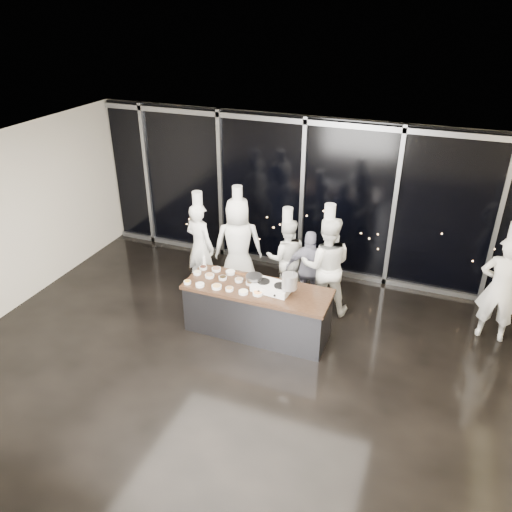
# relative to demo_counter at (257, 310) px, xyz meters

# --- Properties ---
(ground) EXTENTS (9.00, 9.00, 0.00)m
(ground) POSITION_rel_demo_counter_xyz_m (0.00, -0.90, -0.45)
(ground) COLOR black
(ground) RESTS_ON ground
(room_shell) EXTENTS (9.02, 7.02, 3.21)m
(room_shell) POSITION_rel_demo_counter_xyz_m (0.18, -0.90, 1.79)
(room_shell) COLOR beige
(room_shell) RESTS_ON ground
(window_wall) EXTENTS (8.90, 0.11, 3.20)m
(window_wall) POSITION_rel_demo_counter_xyz_m (0.00, 2.53, 1.14)
(window_wall) COLOR black
(window_wall) RESTS_ON ground
(demo_counter) EXTENTS (2.46, 0.86, 0.90)m
(demo_counter) POSITION_rel_demo_counter_xyz_m (0.00, 0.00, 0.00)
(demo_counter) COLOR #38383D
(demo_counter) RESTS_ON ground
(stove) EXTENTS (0.65, 0.44, 0.14)m
(stove) POSITION_rel_demo_counter_xyz_m (0.25, 0.01, 0.51)
(stove) COLOR silver
(stove) RESTS_ON demo_counter
(frying_pan) EXTENTS (0.50, 0.30, 0.05)m
(frying_pan) POSITION_rel_demo_counter_xyz_m (-0.09, 0.05, 0.61)
(frying_pan) COLOR slate
(frying_pan) RESTS_ON stove
(stock_pot) EXTENTS (0.27, 0.27, 0.25)m
(stock_pot) POSITION_rel_demo_counter_xyz_m (0.56, -0.04, 0.71)
(stock_pot) COLOR #B7B7B9
(stock_pot) RESTS_ON stove
(prep_bowls) EXTENTS (1.37, 0.73, 0.05)m
(prep_bowls) POSITION_rel_demo_counter_xyz_m (-0.61, -0.02, 0.47)
(prep_bowls) COLOR white
(prep_bowls) RESTS_ON demo_counter
(squeeze_bottle) EXTENTS (0.07, 0.07, 0.24)m
(squeeze_bottle) POSITION_rel_demo_counter_xyz_m (-1.14, 0.34, 0.56)
(squeeze_bottle) COLOR silver
(squeeze_bottle) RESTS_ON demo_counter
(chef_far_left) EXTENTS (0.75, 0.60, 2.00)m
(chef_far_left) POSITION_rel_demo_counter_xyz_m (-1.59, 1.05, 0.45)
(chef_far_left) COLOR white
(chef_far_left) RESTS_ON ground
(chef_left) EXTENTS (1.09, 0.92, 2.13)m
(chef_left) POSITION_rel_demo_counter_xyz_m (-0.89, 1.28, 0.50)
(chef_left) COLOR white
(chef_left) RESTS_ON ground
(chef_center) EXTENTS (0.93, 0.84, 1.80)m
(chef_center) POSITION_rel_demo_counter_xyz_m (0.06, 1.38, 0.35)
(chef_center) COLOR white
(chef_center) RESTS_ON ground
(guest) EXTENTS (0.93, 0.52, 1.51)m
(guest) POSITION_rel_demo_counter_xyz_m (0.58, 1.16, 0.30)
(guest) COLOR #16163C
(guest) RESTS_ON ground
(chef_right) EXTENTS (1.06, 0.91, 2.10)m
(chef_right) POSITION_rel_demo_counter_xyz_m (0.89, 1.09, 0.49)
(chef_right) COLOR white
(chef_right) RESTS_ON ground
(chef_side) EXTENTS (0.71, 0.48, 2.12)m
(chef_side) POSITION_rel_demo_counter_xyz_m (3.73, 1.34, 0.51)
(chef_side) COLOR white
(chef_side) RESTS_ON ground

